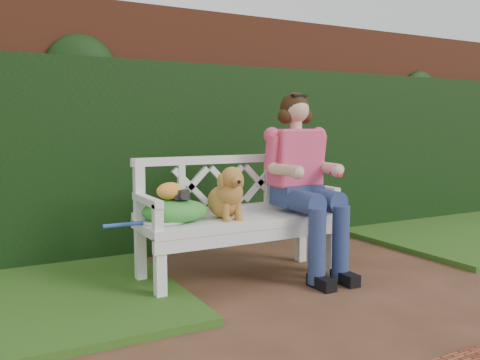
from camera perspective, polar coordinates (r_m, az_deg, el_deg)
name	(u,v)px	position (r m, az deg, el deg)	size (l,w,h in m)	color
ground	(359,292)	(3.70, 13.23, -12.11)	(60.00, 60.00, 0.00)	#412A1B
brick_wall	(233,130)	(5.10, -0.82, 5.59)	(10.00, 0.30, 2.20)	brown
ivy_hedge	(243,157)	(4.91, 0.38, 2.65)	(10.00, 0.18, 1.70)	#11330E
grass_right	(474,231)	(6.02, 24.80, -5.19)	(2.60, 2.00, 0.05)	#254D15
garden_bench	(240,248)	(3.82, 0.00, -7.62)	(1.58, 0.60, 0.48)	white
seated_woman	(299,184)	(3.99, 6.60, -0.49)	(0.58, 0.78, 1.38)	#F9477B
dog	(226,192)	(3.66, -1.58, -1.34)	(0.26, 0.35, 0.39)	olive
tennis_racket	(161,221)	(3.54, -8.87, -4.59)	(0.61, 0.26, 0.03)	silver
green_bag	(175,211)	(3.57, -7.30, -3.42)	(0.47, 0.36, 0.16)	#258E27
camera_item	(181,194)	(3.53, -6.59, -1.62)	(0.10, 0.08, 0.07)	#272525
baseball_glove	(170,191)	(3.53, -7.86, -1.22)	(0.19, 0.14, 0.12)	orange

